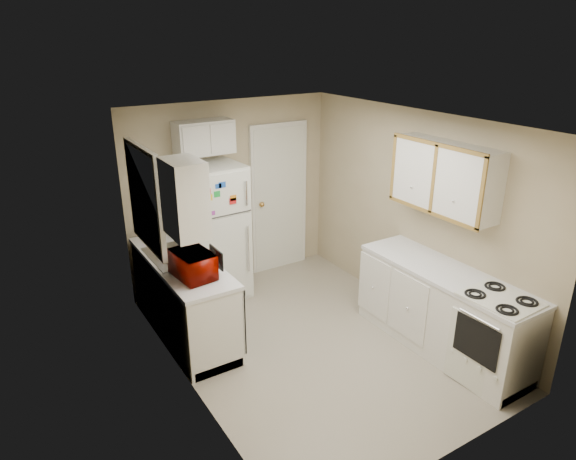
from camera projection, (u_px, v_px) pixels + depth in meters
floor at (312, 342)px, 5.62m from camera, size 3.80×3.80×0.00m
ceiling at (316, 121)px, 4.75m from camera, size 3.80×3.80×0.00m
wall_left at (183, 273)px, 4.50m from camera, size 3.80×3.80×0.00m
wall_right at (415, 216)px, 5.88m from camera, size 3.80×3.80×0.00m
wall_back at (231, 193)px, 6.69m from camera, size 2.80×2.80×0.00m
wall_front at (464, 327)px, 3.68m from camera, size 2.80×2.80×0.00m
left_counter at (184, 297)px, 5.63m from camera, size 0.60×1.80×0.90m
dishwasher at (232, 311)px, 5.28m from camera, size 0.03×0.58×0.72m
sink at (176, 258)px, 5.60m from camera, size 0.54×0.74×0.16m
microwave at (193, 263)px, 5.04m from camera, size 0.50×0.31×0.32m
soap_bottle at (158, 235)px, 5.86m from camera, size 0.11×0.11×0.20m
window_blinds at (146, 198)px, 5.20m from camera, size 0.10×0.98×1.08m
upper_cabinet_left at (185, 199)px, 4.53m from camera, size 0.30×0.45×0.70m
refrigerator at (214, 232)px, 6.35m from camera, size 0.73×0.72×1.71m
cabinet_over_fridge at (204, 137)px, 6.08m from camera, size 0.70×0.30×0.40m
interior_door at (279, 199)px, 7.07m from camera, size 0.86×0.06×2.08m
right_counter at (443, 310)px, 5.37m from camera, size 0.60×2.00×0.90m
stove at (492, 348)px, 4.85m from camera, size 0.54×0.65×0.77m
upper_cabinet_right at (445, 177)px, 5.19m from camera, size 0.30×1.20×0.70m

